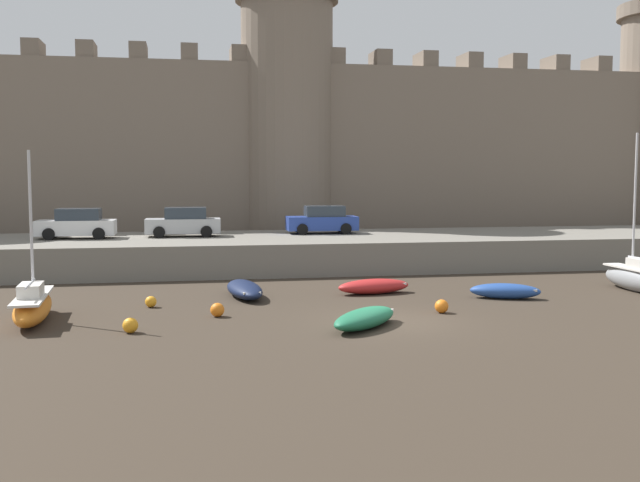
# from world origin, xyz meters

# --- Properties ---
(ground_plane) EXTENTS (160.00, 160.00, 0.00)m
(ground_plane) POSITION_xyz_m (0.00, 0.00, 0.00)
(ground_plane) COLOR #382D23
(quay_road) EXTENTS (68.99, 10.00, 1.67)m
(quay_road) POSITION_xyz_m (0.00, 16.50, 0.84)
(quay_road) COLOR slate
(quay_road) RESTS_ON ground
(castle) EXTENTS (63.95, 6.96, 20.70)m
(castle) POSITION_xyz_m (-0.00, 26.48, 7.70)
(castle) COLOR #7A6B5B
(castle) RESTS_ON ground
(sailboat_foreground_centre) EXTENTS (1.04, 4.24, 6.92)m
(sailboat_foreground_centre) POSITION_xyz_m (12.37, 4.71, 0.63)
(sailboat_foreground_centre) COLOR gray
(sailboat_foreground_centre) RESTS_ON ground
(rowboat_midflat_centre) EXTENTS (3.38, 1.65, 0.64)m
(rowboat_midflat_centre) POSITION_xyz_m (0.90, 6.07, 0.34)
(rowboat_midflat_centre) COLOR red
(rowboat_midflat_centre) RESTS_ON ground
(rowboat_midflat_left) EXTENTS (3.03, 1.98, 0.63)m
(rowboat_midflat_left) POSITION_xyz_m (5.92, 3.87, 0.33)
(rowboat_midflat_left) COLOR #234793
(rowboat_midflat_left) RESTS_ON ground
(rowboat_midflat_right) EXTENTS (3.25, 3.39, 0.65)m
(rowboat_midflat_right) POSITION_xyz_m (-1.20, -0.86, 0.34)
(rowboat_midflat_right) COLOR #1E6B47
(rowboat_midflat_right) RESTS_ON ground
(sailboat_foreground_right) EXTENTS (1.41, 5.05, 5.94)m
(sailboat_foreground_right) POSITION_xyz_m (-12.28, 2.11, 0.58)
(sailboat_foreground_right) COLOR orange
(sailboat_foreground_right) RESTS_ON ground
(rowboat_foreground_left) EXTENTS (1.72, 4.08, 0.67)m
(rowboat_foreground_left) POSITION_xyz_m (-4.64, 6.15, 0.35)
(rowboat_foreground_left) COLOR #141E3D
(rowboat_foreground_left) RESTS_ON ground
(mooring_buoy_near_shore) EXTENTS (0.51, 0.51, 0.51)m
(mooring_buoy_near_shore) POSITION_xyz_m (2.23, 1.25, 0.25)
(mooring_buoy_near_shore) COLOR orange
(mooring_buoy_near_shore) RESTS_ON ground
(mooring_buoy_off_centre) EXTENTS (0.44, 0.44, 0.44)m
(mooring_buoy_off_centre) POSITION_xyz_m (-8.39, 4.39, 0.22)
(mooring_buoy_off_centre) COLOR orange
(mooring_buoy_off_centre) RESTS_ON ground
(mooring_buoy_near_channel) EXTENTS (0.51, 0.51, 0.51)m
(mooring_buoy_near_channel) POSITION_xyz_m (-5.95, 1.98, 0.25)
(mooring_buoy_near_channel) COLOR orange
(mooring_buoy_near_channel) RESTS_ON ground
(mooring_buoy_mid_mud) EXTENTS (0.50, 0.50, 0.50)m
(mooring_buoy_mid_mud) POSITION_xyz_m (-8.84, -0.30, 0.25)
(mooring_buoy_mid_mud) COLOR orange
(mooring_buoy_mid_mud) RESTS_ON ground
(car_quay_centre_west) EXTENTS (4.13, 1.94, 1.62)m
(car_quay_centre_west) POSITION_xyz_m (-12.75, 17.08, 2.45)
(car_quay_centre_west) COLOR silver
(car_quay_centre_west) RESTS_ON quay_road
(car_quay_east) EXTENTS (4.13, 1.94, 1.62)m
(car_quay_east) POSITION_xyz_m (0.93, 18.22, 2.45)
(car_quay_east) COLOR #263F99
(car_quay_east) RESTS_ON quay_road
(car_quay_centre_east) EXTENTS (4.13, 1.94, 1.62)m
(car_quay_centre_east) POSITION_xyz_m (-7.09, 17.46, 2.45)
(car_quay_centre_east) COLOR #B2B5B7
(car_quay_centre_east) RESTS_ON quay_road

